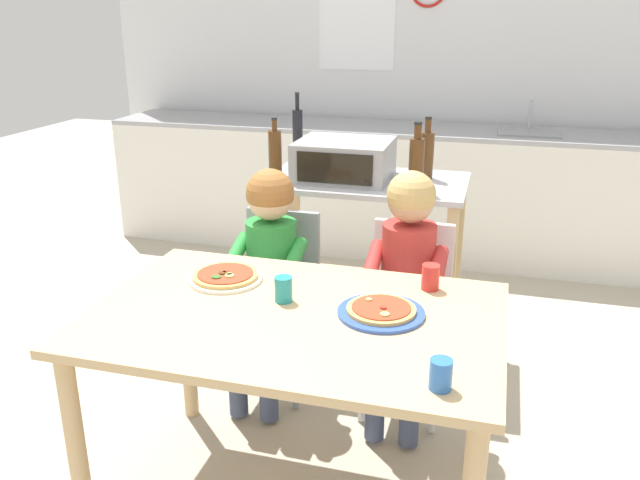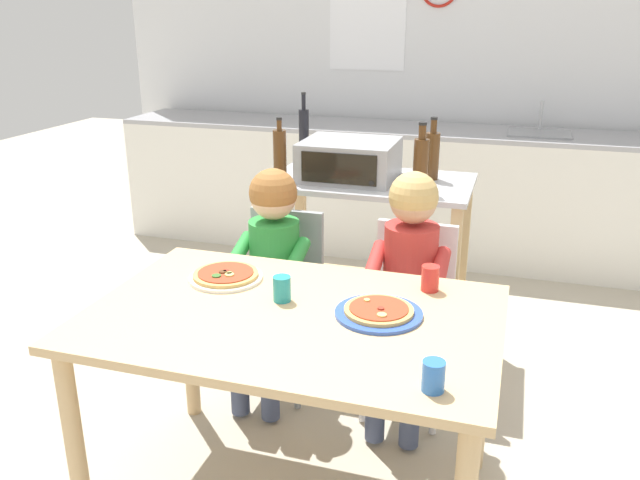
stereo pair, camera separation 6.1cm
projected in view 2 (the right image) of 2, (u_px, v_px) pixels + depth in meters
The scene contains 19 objects.
ground_plane at pixel (371, 344), 3.45m from camera, with size 12.13×12.13×0.00m, color #B7AD99.
back_wall_tiled at pixel (435, 56), 4.69m from camera, with size 4.84×0.14×2.70m.
kitchen_counter at pixel (420, 191), 4.62m from camera, with size 4.36×0.60×1.10m.
kitchen_island_cart at pixel (369, 238), 3.25m from camera, with size 0.97×0.58×0.90m.
toaster_oven at pixel (349, 160), 3.13m from camera, with size 0.44×0.40×0.19m.
bottle_dark_olive_oil at pixel (432, 154), 3.11m from camera, with size 0.07×0.07×0.30m.
bottle_squat_spirits at pixel (280, 156), 3.02m from camera, with size 0.06×0.06×0.31m.
bottle_slim_sauce at pixel (421, 163), 2.89m from camera, with size 0.07×0.07×0.31m.
bottle_clear_vinegar at pixel (304, 136), 3.39m from camera, with size 0.05×0.05×0.38m.
dining_table at pixel (293, 340), 2.14m from camera, with size 1.33×0.88×0.74m.
dining_chair_left at pixel (280, 287), 2.96m from camera, with size 0.36×0.36×0.81m.
dining_chair_right at pixel (410, 305), 2.79m from camera, with size 0.36×0.36×0.81m.
child_in_green_shirt at pixel (270, 255), 2.79m from camera, with size 0.32×0.42×1.03m.
child_in_red_shirt at pixel (408, 270), 2.61m from camera, with size 0.32×0.42×1.06m.
pizza_plate_white at pixel (226, 276), 2.37m from camera, with size 0.27×0.27×0.03m.
pizza_plate_blue_rimmed at pixel (379, 312), 2.09m from camera, with size 0.28×0.28×0.03m.
drinking_cup_teal at pixel (282, 289), 2.19m from camera, with size 0.06×0.06×0.09m, color teal.
drinking_cup_red at pixel (430, 278), 2.27m from camera, with size 0.06×0.06×0.09m, color red.
drinking_cup_blue at pixel (433, 376), 1.67m from camera, with size 0.06×0.06×0.08m, color blue.
Camera 2 is at (0.65, -1.80, 1.68)m, focal length 36.53 mm.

